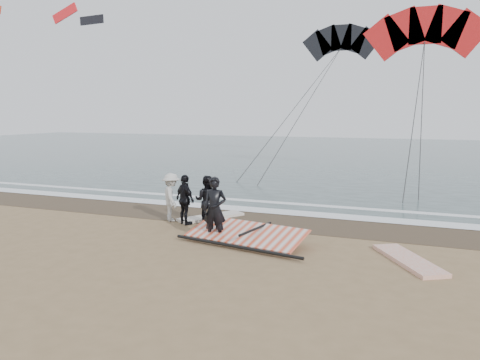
% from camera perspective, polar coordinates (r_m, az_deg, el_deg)
% --- Properties ---
extents(ground, '(120.00, 120.00, 0.00)m').
position_cam_1_polar(ground, '(12.21, -1.00, -9.58)').
color(ground, '#8C704C').
rests_on(ground, ground).
extents(sea, '(120.00, 54.00, 0.02)m').
position_cam_1_polar(sea, '(44.14, 15.43, 3.09)').
color(sea, '#233838').
rests_on(sea, ground).
extents(wet_sand, '(120.00, 2.80, 0.01)m').
position_cam_1_polar(wet_sand, '(16.31, 5.01, -5.02)').
color(wet_sand, '#4C3D2B').
rests_on(wet_sand, ground).
extents(foam_near, '(120.00, 0.90, 0.01)m').
position_cam_1_polar(foam_near, '(17.63, 6.28, -3.96)').
color(foam_near, white).
rests_on(foam_near, sea).
extents(foam_far, '(120.00, 0.45, 0.01)m').
position_cam_1_polar(foam_far, '(19.24, 7.59, -2.96)').
color(foam_far, white).
rests_on(foam_far, sea).
extents(man_main, '(0.75, 0.54, 1.90)m').
position_cam_1_polar(man_main, '(13.62, -3.09, -3.58)').
color(man_main, black).
rests_on(man_main, ground).
extents(board_white, '(1.92, 2.57, 0.10)m').
position_cam_1_polar(board_white, '(12.69, 19.85, -9.15)').
color(board_white, silver).
rests_on(board_white, ground).
extents(board_cream, '(1.89, 2.41, 0.10)m').
position_cam_1_polar(board_cream, '(16.71, -3.54, -4.52)').
color(board_cream, beige).
rests_on(board_cream, ground).
extents(trio_cluster, '(2.44, 1.34, 1.69)m').
position_cam_1_polar(trio_cluster, '(15.94, -6.60, -2.30)').
color(trio_cluster, black).
rests_on(trio_cluster, ground).
extents(sail_rig, '(3.99, 2.32, 0.49)m').
position_cam_1_polar(sail_rig, '(13.71, 0.66, -6.74)').
color(sail_rig, black).
rests_on(sail_rig, ground).
extents(kite_red, '(7.33, 4.24, 11.22)m').
position_cam_1_polar(kite_red, '(28.60, 21.61, 16.04)').
color(kite_red, red).
rests_on(kite_red, ground).
extents(kite_dark, '(6.87, 8.29, 18.61)m').
position_cam_1_polar(kite_dark, '(39.43, 12.17, 15.82)').
color(kite_dark, black).
rests_on(kite_dark, ground).
extents(distant_kites, '(15.20, 4.12, 3.70)m').
position_cam_1_polar(distant_kites, '(56.51, -22.38, 18.26)').
color(distant_kites, '#D94219').
rests_on(distant_kites, ground).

